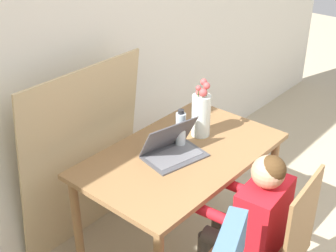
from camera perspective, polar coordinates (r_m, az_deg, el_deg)
The scene contains 8 objects.
wall_back at distance 2.78m, azimuth -11.61°, elevation 9.39°, with size 6.40×0.05×2.50m.
dining_table at distance 2.70m, azimuth 1.62°, elevation -5.00°, with size 1.18×0.71×0.75m.
chair_occupied at distance 2.47m, azimuth 12.61°, elevation -14.60°, with size 0.43×0.43×0.94m.
person_seated at distance 2.41m, azimuth 10.19°, elevation -10.97°, with size 0.35×0.45×1.01m.
laptop at distance 2.59m, azimuth 0.52°, elevation -2.70°, with size 0.37×0.29×0.20m.
flower_vase at distance 2.76m, azimuth 4.06°, elevation 1.58°, with size 0.11×0.11×0.35m.
water_bottle at distance 2.65m, azimuth 1.56°, elevation -0.38°, with size 0.06×0.06×0.23m.
cardboard_panel at distance 2.89m, azimuth -10.43°, elevation -3.96°, with size 0.86×0.19×1.22m.
Camera 1 is at (-1.59, 0.13, 2.15)m, focal length 50.00 mm.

